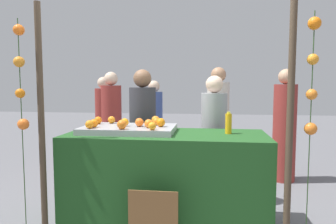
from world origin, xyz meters
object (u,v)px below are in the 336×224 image
at_px(juice_bottle, 228,123).
at_px(vendor_left, 143,140).
at_px(orange_1, 122,125).
at_px(vendor_right, 214,144).
at_px(orange_0, 161,122).
at_px(chalkboard_sign, 153,224).
at_px(stall_counter, 166,180).

relative_size(juice_bottle, vendor_left, 0.13).
xyz_separation_m(orange_1, vendor_right, (0.88, 0.89, -0.34)).
height_order(orange_1, vendor_left, vendor_left).
xyz_separation_m(orange_0, chalkboard_sign, (0.03, -0.62, -0.78)).
height_order(orange_0, vendor_right, vendor_right).
bearing_deg(orange_1, vendor_left, 88.81).
relative_size(orange_1, juice_bottle, 0.42).
bearing_deg(stall_counter, juice_bottle, 5.33).
relative_size(orange_1, vendor_left, 0.06).
distance_m(orange_0, orange_1, 0.41).
bearing_deg(stall_counter, chalkboard_sign, -92.84).
height_order(stall_counter, vendor_right, vendor_right).
bearing_deg(stall_counter, orange_1, -154.51).
distance_m(orange_1, juice_bottle, 1.04).
xyz_separation_m(juice_bottle, chalkboard_sign, (-0.64, -0.64, -0.77)).
xyz_separation_m(vendor_left, vendor_right, (0.86, 0.03, -0.04)).
xyz_separation_m(stall_counter, chalkboard_sign, (-0.03, -0.58, -0.20)).
bearing_deg(stall_counter, orange_0, 148.70).
xyz_separation_m(orange_0, orange_1, (-0.34, -0.23, 0.00)).
xyz_separation_m(orange_1, vendor_left, (0.02, 0.86, -0.30)).
distance_m(orange_0, juice_bottle, 0.67).
height_order(stall_counter, orange_1, orange_1).
bearing_deg(juice_bottle, orange_0, -178.16).
bearing_deg(juice_bottle, orange_1, -166.28).
relative_size(juice_bottle, vendor_right, 0.14).
bearing_deg(juice_bottle, chalkboard_sign, -135.14).
xyz_separation_m(juice_bottle, vendor_right, (-0.13, 0.65, -0.33)).
bearing_deg(orange_0, orange_1, -146.38).
distance_m(juice_bottle, vendor_left, 1.20).
bearing_deg(orange_0, vendor_right, 50.84).
relative_size(stall_counter, orange_1, 21.69).
relative_size(orange_0, vendor_right, 0.06).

